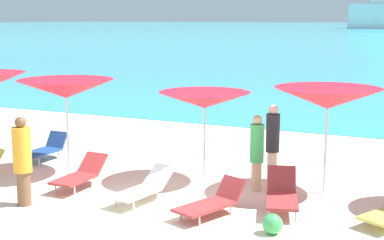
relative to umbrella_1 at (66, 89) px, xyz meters
The scene contains 13 objects.
ground_plane 9.10m from the umbrella_1, 70.72° to the left, with size 50.00×100.00×0.30m, color beige.
umbrella_1 is the anchor object (origin of this frame).
umbrella_2 3.24m from the umbrella_1, 14.20° to the left, with size 2.25×2.25×2.04m.
umbrella_3 5.89m from the umbrella_1, 10.30° to the left, with size 2.27×2.27×2.24m.
lounge_chair_3 3.32m from the umbrella_1, 22.04° to the right, with size 0.80×1.59×0.63m.
lounge_chair_4 4.71m from the umbrella_1, 16.55° to the right, with size 1.04×1.57×0.62m.
lounge_chair_5 5.58m from the umbrella_1, ahead, with size 0.96×1.53×0.73m.
lounge_chair_6 2.41m from the umbrella_1, 148.04° to the left, with size 0.62×1.39×0.66m.
lounge_chair_7 2.11m from the umbrella_1, 41.91° to the right, with size 0.59×1.44×0.66m.
beachgoer_1 4.63m from the umbrella_1, ahead, with size 0.30×0.30×1.64m.
beachgoer_2 4.88m from the umbrella_1, 18.66° to the left, with size 0.31×0.31×1.74m.
beachgoer_3 2.57m from the umbrella_1, 75.09° to the right, with size 0.36×0.36×1.78m.
beach_ball 6.04m from the umbrella_1, 16.94° to the right, with size 0.35×0.35×0.35m, color #3FB259.
Camera 1 is at (5.26, -9.10, 3.65)m, focal length 53.92 mm.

